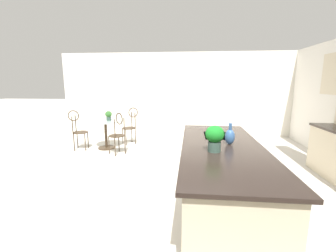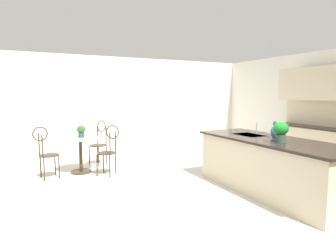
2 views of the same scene
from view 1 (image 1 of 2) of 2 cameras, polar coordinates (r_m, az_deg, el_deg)
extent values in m
plane|color=beige|center=(3.74, -1.50, -16.87)|extent=(40.00, 40.00, 0.00)
cube|color=silver|center=(7.57, 2.55, 7.88)|extent=(0.12, 7.80, 2.70)
cube|color=beige|center=(3.28, 13.03, -12.77)|extent=(2.70, 0.96, 0.88)
cube|color=#2D231E|center=(3.13, 13.39, -5.03)|extent=(2.80, 1.06, 0.04)
cube|color=#B2B5BA|center=(3.66, 12.28, -2.61)|extent=(0.56, 0.40, 0.03)
cylinder|color=#3D2D1E|center=(6.36, -15.15, -5.28)|extent=(0.44, 0.44, 0.03)
cylinder|color=#3D2D1E|center=(6.27, -15.31, -2.09)|extent=(0.07, 0.07, 0.69)
cylinder|color=#B2C6C1|center=(6.20, -15.47, 1.10)|extent=(0.80, 0.80, 0.01)
cylinder|color=#3D2D1E|center=(6.47, -10.50, -2.89)|extent=(0.03, 0.03, 0.45)
cylinder|color=#3D2D1E|center=(6.72, -11.31, -2.39)|extent=(0.03, 0.03, 0.45)
cylinder|color=#3D2D1E|center=(6.56, -8.20, -2.62)|extent=(0.03, 0.03, 0.45)
cylinder|color=#3D2D1E|center=(6.81, -9.09, -2.14)|extent=(0.03, 0.03, 0.45)
cylinder|color=#3D2D1E|center=(6.59, -9.84, -0.51)|extent=(0.53, 0.53, 0.02)
cylinder|color=#3D2D1E|center=(6.48, -8.26, 1.28)|extent=(0.03, 0.03, 0.45)
cylinder|color=#3D2D1E|center=(6.72, -9.09, 1.60)|extent=(0.03, 0.03, 0.45)
torus|color=#3D2D1E|center=(6.57, -8.74, 3.38)|extent=(0.19, 0.24, 0.28)
cylinder|color=#3D2D1E|center=(5.82, -14.59, -4.61)|extent=(0.03, 0.03, 0.45)
cylinder|color=#3D2D1E|center=(5.95, -12.24, -4.16)|extent=(0.03, 0.03, 0.45)
cylinder|color=#3D2D1E|center=(5.58, -13.16, -5.20)|extent=(0.03, 0.03, 0.45)
cylinder|color=#3D2D1E|center=(5.72, -10.75, -4.70)|extent=(0.03, 0.03, 0.45)
cylinder|color=#3D2D1E|center=(5.71, -12.78, -2.39)|extent=(0.54, 0.54, 0.02)
cylinder|color=#3D2D1E|center=(5.47, -13.22, -0.67)|extent=(0.03, 0.03, 0.45)
cylinder|color=#3D2D1E|center=(5.61, -10.94, -0.31)|extent=(0.03, 0.03, 0.45)
torus|color=#3D2D1E|center=(5.50, -12.16, 1.81)|extent=(0.20, 0.23, 0.28)
cylinder|color=#3D2D1E|center=(6.52, -19.44, -3.23)|extent=(0.03, 0.03, 0.45)
cylinder|color=#3D2D1E|center=(6.25, -20.08, -3.85)|extent=(0.03, 0.03, 0.45)
cylinder|color=#3D2D1E|center=(6.59, -21.80, -3.23)|extent=(0.03, 0.03, 0.45)
cylinder|color=#3D2D1E|center=(6.33, -22.53, -3.84)|extent=(0.03, 0.03, 0.45)
cylinder|color=#3D2D1E|center=(6.37, -21.10, -1.48)|extent=(0.44, 0.44, 0.02)
cylinder|color=#3D2D1E|center=(6.50, -22.19, 0.60)|extent=(0.03, 0.03, 0.45)
cylinder|color=#3D2D1E|center=(6.25, -22.88, 0.18)|extent=(0.03, 0.03, 0.45)
torus|color=#3D2D1E|center=(6.34, -22.68, 2.40)|extent=(0.08, 0.28, 0.28)
cylinder|color=#B2B5BA|center=(3.66, 15.16, -0.74)|extent=(0.02, 0.02, 0.22)
cylinder|color=#385147|center=(6.30, -14.67, 1.81)|extent=(0.12, 0.12, 0.10)
ellipsoid|color=#346A2C|center=(6.28, -14.72, 2.91)|extent=(0.18, 0.18, 0.16)
cylinder|color=#385147|center=(2.81, 11.54, -5.07)|extent=(0.15, 0.15, 0.12)
ellipsoid|color=#1B8626|center=(2.77, 11.66, -2.00)|extent=(0.23, 0.23, 0.21)
ellipsoid|color=#386099|center=(3.16, 15.27, -2.63)|extent=(0.13, 0.13, 0.21)
cylinder|color=#386099|center=(3.13, 15.40, -0.07)|extent=(0.04, 0.04, 0.08)
camera|label=2|loc=(3.25, -92.40, -1.76)|focal=30.64mm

